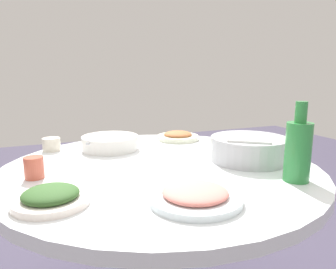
{
  "coord_description": "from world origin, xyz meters",
  "views": [
    {
      "loc": [
        -1.04,
        0.4,
        1.09
      ],
      "look_at": [
        0.06,
        -0.05,
        0.85
      ],
      "focal_mm": 34.15,
      "sensor_mm": 36.0,
      "label": 1
    }
  ],
  "objects_px": {
    "dish_stirfry": "(178,136)",
    "green_bottle": "(298,150)",
    "dish_greens": "(51,197)",
    "tea_cup_near": "(51,144)",
    "soup_bowl": "(110,143)",
    "tea_cup_far": "(34,168)",
    "rice_bowl": "(249,148)",
    "dish_shrimp": "(195,196)",
    "round_dining_table": "(161,205)"
  },
  "relations": [
    {
      "from": "dish_stirfry",
      "to": "green_bottle",
      "type": "distance_m",
      "value": 0.71
    },
    {
      "from": "dish_greens",
      "to": "tea_cup_near",
      "type": "relative_size",
      "value": 2.61
    },
    {
      "from": "soup_bowl",
      "to": "green_bottle",
      "type": "relative_size",
      "value": 0.98
    },
    {
      "from": "green_bottle",
      "to": "tea_cup_far",
      "type": "distance_m",
      "value": 0.83
    },
    {
      "from": "rice_bowl",
      "to": "dish_shrimp",
      "type": "relative_size",
      "value": 1.17
    },
    {
      "from": "soup_bowl",
      "to": "rice_bowl",
      "type": "bearing_deg",
      "value": -129.72
    },
    {
      "from": "rice_bowl",
      "to": "soup_bowl",
      "type": "xyz_separation_m",
      "value": [
        0.38,
        0.45,
        -0.02
      ]
    },
    {
      "from": "soup_bowl",
      "to": "green_bottle",
      "type": "height_order",
      "value": "green_bottle"
    },
    {
      "from": "soup_bowl",
      "to": "tea_cup_far",
      "type": "relative_size",
      "value": 3.47
    },
    {
      "from": "green_bottle",
      "to": "dish_greens",
      "type": "bearing_deg",
      "value": 82.21
    },
    {
      "from": "dish_greens",
      "to": "tea_cup_far",
      "type": "bearing_deg",
      "value": 9.48
    },
    {
      "from": "dish_stirfry",
      "to": "tea_cup_near",
      "type": "relative_size",
      "value": 2.72
    },
    {
      "from": "round_dining_table",
      "to": "dish_greens",
      "type": "distance_m",
      "value": 0.47
    },
    {
      "from": "rice_bowl",
      "to": "tea_cup_near",
      "type": "distance_m",
      "value": 0.83
    },
    {
      "from": "dish_shrimp",
      "to": "green_bottle",
      "type": "height_order",
      "value": "green_bottle"
    },
    {
      "from": "soup_bowl",
      "to": "tea_cup_far",
      "type": "xyz_separation_m",
      "value": [
        -0.29,
        0.31,
        0.01
      ]
    },
    {
      "from": "round_dining_table",
      "to": "tea_cup_near",
      "type": "xyz_separation_m",
      "value": [
        0.38,
        0.36,
        0.18
      ]
    },
    {
      "from": "dish_shrimp",
      "to": "tea_cup_far",
      "type": "height_order",
      "value": "tea_cup_far"
    },
    {
      "from": "soup_bowl",
      "to": "tea_cup_near",
      "type": "xyz_separation_m",
      "value": [
        0.08,
        0.24,
        -0.0
      ]
    },
    {
      "from": "soup_bowl",
      "to": "tea_cup_near",
      "type": "height_order",
      "value": "soup_bowl"
    },
    {
      "from": "dish_stirfry",
      "to": "tea_cup_far",
      "type": "distance_m",
      "value": 0.75
    },
    {
      "from": "dish_stirfry",
      "to": "tea_cup_near",
      "type": "distance_m",
      "value": 0.6
    },
    {
      "from": "dish_stirfry",
      "to": "tea_cup_near",
      "type": "height_order",
      "value": "tea_cup_near"
    },
    {
      "from": "round_dining_table",
      "to": "tea_cup_far",
      "type": "xyz_separation_m",
      "value": [
        0.02,
        0.42,
        0.19
      ]
    },
    {
      "from": "rice_bowl",
      "to": "dish_shrimp",
      "type": "xyz_separation_m",
      "value": [
        -0.27,
        0.37,
        -0.03
      ]
    },
    {
      "from": "soup_bowl",
      "to": "dish_shrimp",
      "type": "distance_m",
      "value": 0.65
    },
    {
      "from": "soup_bowl",
      "to": "green_bottle",
      "type": "xyz_separation_m",
      "value": [
        -0.62,
        -0.45,
        0.07
      ]
    },
    {
      "from": "dish_greens",
      "to": "tea_cup_near",
      "type": "xyz_separation_m",
      "value": [
        0.6,
        -0.03,
        0.01
      ]
    },
    {
      "from": "green_bottle",
      "to": "tea_cup_far",
      "type": "relative_size",
      "value": 3.55
    },
    {
      "from": "soup_bowl",
      "to": "dish_stirfry",
      "type": "height_order",
      "value": "soup_bowl"
    },
    {
      "from": "tea_cup_near",
      "to": "tea_cup_far",
      "type": "bearing_deg",
      "value": 169.37
    },
    {
      "from": "rice_bowl",
      "to": "dish_stirfry",
      "type": "height_order",
      "value": "rice_bowl"
    },
    {
      "from": "rice_bowl",
      "to": "soup_bowl",
      "type": "height_order",
      "value": "rice_bowl"
    },
    {
      "from": "tea_cup_near",
      "to": "dish_shrimp",
      "type": "bearing_deg",
      "value": -156.0
    },
    {
      "from": "rice_bowl",
      "to": "tea_cup_near",
      "type": "relative_size",
      "value": 3.86
    },
    {
      "from": "rice_bowl",
      "to": "dish_greens",
      "type": "relative_size",
      "value": 1.48
    },
    {
      "from": "soup_bowl",
      "to": "dish_greens",
      "type": "relative_size",
      "value": 1.24
    },
    {
      "from": "green_bottle",
      "to": "tea_cup_far",
      "type": "bearing_deg",
      "value": 66.16
    },
    {
      "from": "soup_bowl",
      "to": "tea_cup_far",
      "type": "height_order",
      "value": "tea_cup_far"
    },
    {
      "from": "dish_greens",
      "to": "dish_stirfry",
      "type": "height_order",
      "value": "dish_greens"
    },
    {
      "from": "round_dining_table",
      "to": "green_bottle",
      "type": "xyz_separation_m",
      "value": [
        -0.31,
        -0.33,
        0.26
      ]
    },
    {
      "from": "round_dining_table",
      "to": "dish_shrimp",
      "type": "height_order",
      "value": "dish_shrimp"
    },
    {
      "from": "rice_bowl",
      "to": "soup_bowl",
      "type": "bearing_deg",
      "value": 50.28
    },
    {
      "from": "dish_greens",
      "to": "tea_cup_far",
      "type": "relative_size",
      "value": 2.8
    },
    {
      "from": "dish_shrimp",
      "to": "tea_cup_far",
      "type": "relative_size",
      "value": 3.54
    },
    {
      "from": "green_bottle",
      "to": "dish_stirfry",
      "type": "bearing_deg",
      "value": 7.76
    },
    {
      "from": "soup_bowl",
      "to": "tea_cup_near",
      "type": "relative_size",
      "value": 3.24
    },
    {
      "from": "tea_cup_near",
      "to": "tea_cup_far",
      "type": "xyz_separation_m",
      "value": [
        -0.36,
        0.07,
        0.01
      ]
    },
    {
      "from": "tea_cup_far",
      "to": "green_bottle",
      "type": "bearing_deg",
      "value": -113.84
    },
    {
      "from": "soup_bowl",
      "to": "tea_cup_near",
      "type": "distance_m",
      "value": 0.25
    }
  ]
}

